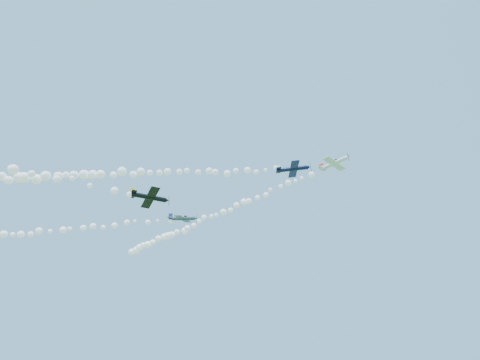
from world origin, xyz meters
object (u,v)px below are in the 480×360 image
at_px(plane_white, 334,163).
at_px(plane_black, 150,197).
at_px(plane_navy, 293,169).
at_px(plane_grey, 183,218).

distance_m(plane_white, plane_black, 41.56).
relative_size(plane_white, plane_navy, 1.01).
relative_size(plane_white, plane_grey, 0.99).
height_order(plane_navy, plane_grey, plane_navy).
relative_size(plane_navy, plane_grey, 0.97).
relative_size(plane_grey, plane_black, 1.21).
bearing_deg(plane_grey, plane_white, -13.32).
bearing_deg(plane_white, plane_navy, -116.93).
xyz_separation_m(plane_white, plane_grey, (-37.56, -2.02, -5.68)).
bearing_deg(plane_black, plane_white, -2.90).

